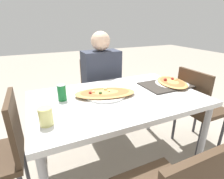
{
  "coord_description": "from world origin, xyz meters",
  "views": [
    {
      "loc": [
        -0.59,
        -1.17,
        1.3
      ],
      "look_at": [
        -0.04,
        0.02,
        0.79
      ],
      "focal_mm": 28.0,
      "sensor_mm": 36.0,
      "label": 1
    }
  ],
  "objects_px": {
    "person_seated": "(102,75)",
    "soda_can": "(62,93)",
    "chair_far_seated": "(99,89)",
    "drink_glass": "(46,116)",
    "chair_side_left": "(0,152)",
    "pizza_second": "(172,83)",
    "dining_table": "(118,103)",
    "pizza_main": "(105,93)",
    "chair_side_right": "(198,105)"
  },
  "relations": [
    {
      "from": "drink_glass",
      "to": "pizza_second",
      "type": "height_order",
      "value": "drink_glass"
    },
    {
      "from": "pizza_second",
      "to": "dining_table",
      "type": "bearing_deg",
      "value": -176.46
    },
    {
      "from": "chair_side_left",
      "to": "chair_far_seated",
      "type": "bearing_deg",
      "value": -51.66
    },
    {
      "from": "drink_glass",
      "to": "pizza_second",
      "type": "xyz_separation_m",
      "value": [
        1.18,
        0.24,
        -0.04
      ]
    },
    {
      "from": "chair_far_seated",
      "to": "chair_side_left",
      "type": "distance_m",
      "value": 1.27
    },
    {
      "from": "chair_far_seated",
      "to": "chair_side_left",
      "type": "height_order",
      "value": "same"
    },
    {
      "from": "chair_side_left",
      "to": "person_seated",
      "type": "xyz_separation_m",
      "value": [
        0.99,
        0.68,
        0.21
      ]
    },
    {
      "from": "drink_glass",
      "to": "pizza_second",
      "type": "relative_size",
      "value": 0.25
    },
    {
      "from": "pizza_main",
      "to": "dining_table",
      "type": "bearing_deg",
      "value": -32.51
    },
    {
      "from": "chair_side_right",
      "to": "chair_far_seated",
      "type": "bearing_deg",
      "value": -137.6
    },
    {
      "from": "chair_side_right",
      "to": "person_seated",
      "type": "bearing_deg",
      "value": -133.56
    },
    {
      "from": "chair_side_left",
      "to": "drink_glass",
      "type": "height_order",
      "value": "chair_side_left"
    },
    {
      "from": "person_seated",
      "to": "dining_table",
      "type": "bearing_deg",
      "value": 80.03
    },
    {
      "from": "pizza_main",
      "to": "chair_side_left",
      "type": "bearing_deg",
      "value": -173.96
    },
    {
      "from": "dining_table",
      "to": "person_seated",
      "type": "relative_size",
      "value": 1.14
    },
    {
      "from": "chair_far_seated",
      "to": "person_seated",
      "type": "distance_m",
      "value": 0.24
    },
    {
      "from": "person_seated",
      "to": "soda_can",
      "type": "distance_m",
      "value": 0.76
    },
    {
      "from": "chair_far_seated",
      "to": "drink_glass",
      "type": "height_order",
      "value": "chair_far_seated"
    },
    {
      "from": "person_seated",
      "to": "pizza_main",
      "type": "relative_size",
      "value": 2.21
    },
    {
      "from": "drink_glass",
      "to": "person_seated",
      "type": "bearing_deg",
      "value": 51.15
    },
    {
      "from": "chair_far_seated",
      "to": "pizza_second",
      "type": "height_order",
      "value": "chair_far_seated"
    },
    {
      "from": "chair_side_left",
      "to": "soda_can",
      "type": "xyz_separation_m",
      "value": [
        0.45,
        0.14,
        0.29
      ]
    },
    {
      "from": "chair_side_right",
      "to": "dining_table",
      "type": "bearing_deg",
      "value": -95.17
    },
    {
      "from": "chair_side_left",
      "to": "person_seated",
      "type": "bearing_deg",
      "value": -55.8
    },
    {
      "from": "dining_table",
      "to": "soda_can",
      "type": "relative_size",
      "value": 11.01
    },
    {
      "from": "soda_can",
      "to": "drink_glass",
      "type": "height_order",
      "value": "soda_can"
    },
    {
      "from": "pizza_main",
      "to": "drink_glass",
      "type": "bearing_deg",
      "value": -151.74
    },
    {
      "from": "chair_side_right",
      "to": "pizza_main",
      "type": "distance_m",
      "value": 1.01
    },
    {
      "from": "dining_table",
      "to": "drink_glass",
      "type": "relative_size",
      "value": 12.45
    },
    {
      "from": "drink_glass",
      "to": "chair_side_right",
      "type": "bearing_deg",
      "value": 4.83
    },
    {
      "from": "dining_table",
      "to": "drink_glass",
      "type": "bearing_deg",
      "value": -160.52
    },
    {
      "from": "pizza_main",
      "to": "person_seated",
      "type": "bearing_deg",
      "value": 71.03
    },
    {
      "from": "chair_side_left",
      "to": "person_seated",
      "type": "relative_size",
      "value": 0.72
    },
    {
      "from": "chair_side_right",
      "to": "pizza_main",
      "type": "height_order",
      "value": "chair_side_right"
    },
    {
      "from": "chair_far_seated",
      "to": "drink_glass",
      "type": "relative_size",
      "value": 7.88
    },
    {
      "from": "chair_far_seated",
      "to": "pizza_main",
      "type": "bearing_deg",
      "value": 73.85
    },
    {
      "from": "chair_far_seated",
      "to": "person_seated",
      "type": "bearing_deg",
      "value": 90.0
    },
    {
      "from": "chair_side_right",
      "to": "drink_glass",
      "type": "distance_m",
      "value": 1.48
    },
    {
      "from": "pizza_main",
      "to": "soda_can",
      "type": "distance_m",
      "value": 0.34
    },
    {
      "from": "chair_side_left",
      "to": "chair_side_right",
      "type": "relative_size",
      "value": 1.0
    },
    {
      "from": "chair_far_seated",
      "to": "chair_side_right",
      "type": "xyz_separation_m",
      "value": [
        0.77,
        -0.84,
        0.0
      ]
    },
    {
      "from": "chair_far_seated",
      "to": "drink_glass",
      "type": "distance_m",
      "value": 1.21
    },
    {
      "from": "chair_far_seated",
      "to": "drink_glass",
      "type": "xyz_separation_m",
      "value": [
        -0.69,
        -0.96,
        0.28
      ]
    },
    {
      "from": "chair_side_right",
      "to": "soda_can",
      "type": "height_order",
      "value": "chair_side_right"
    },
    {
      "from": "chair_far_seated",
      "to": "pizza_second",
      "type": "xyz_separation_m",
      "value": [
        0.49,
        -0.72,
        0.25
      ]
    },
    {
      "from": "dining_table",
      "to": "soda_can",
      "type": "bearing_deg",
      "value": 165.3
    },
    {
      "from": "dining_table",
      "to": "pizza_main",
      "type": "relative_size",
      "value": 2.53
    },
    {
      "from": "soda_can",
      "to": "drink_glass",
      "type": "relative_size",
      "value": 1.13
    },
    {
      "from": "chair_side_right",
      "to": "drink_glass",
      "type": "xyz_separation_m",
      "value": [
        -1.45,
        -0.12,
        0.28
      ]
    },
    {
      "from": "chair_side_left",
      "to": "dining_table",
      "type": "bearing_deg",
      "value": -88.27
    }
  ]
}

